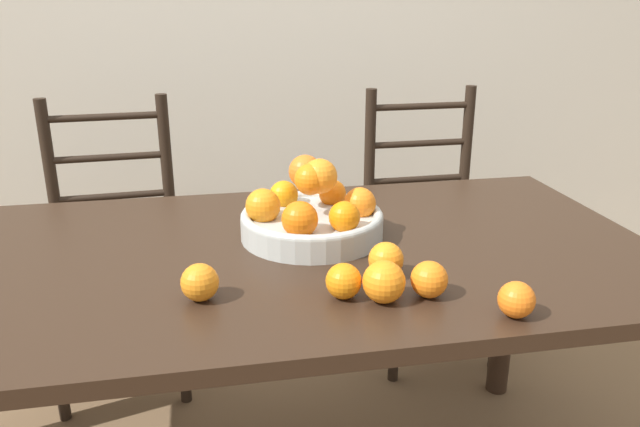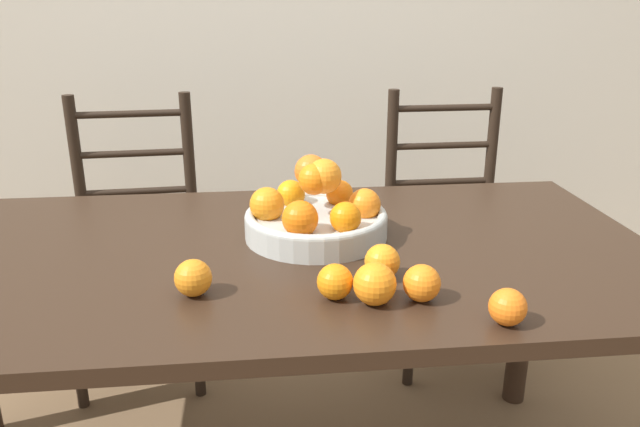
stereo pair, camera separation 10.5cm
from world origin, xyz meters
TOP-DOWN VIEW (x-y plane):
  - dining_table at (0.00, 0.00)m, footprint 1.83×0.90m
  - fruit_bowl at (0.14, 0.07)m, footprint 0.34×0.34m
  - orange_loose_0 at (0.43, -0.39)m, footprint 0.07×0.07m
  - orange_loose_1 at (0.21, -0.29)m, footprint 0.08×0.08m
  - orange_loose_2 at (0.25, -0.18)m, footprint 0.07×0.07m
  - orange_loose_3 at (-0.12, -0.21)m, footprint 0.07×0.07m
  - orange_loose_4 at (0.14, -0.26)m, footprint 0.07×0.07m
  - orange_loose_5 at (0.30, -0.28)m, footprint 0.07×0.07m
  - chair_left at (-0.41, 0.72)m, footprint 0.44×0.42m
  - chair_right at (0.69, 0.72)m, footprint 0.43×0.41m

SIDE VIEW (x-z plane):
  - chair_left at x=-0.41m, z-range -0.01..0.96m
  - chair_right at x=0.69m, z-range -0.01..0.96m
  - dining_table at x=0.00m, z-range 0.28..1.01m
  - orange_loose_0 at x=0.43m, z-range 0.73..0.80m
  - orange_loose_4 at x=0.14m, z-range 0.73..0.80m
  - orange_loose_5 at x=0.30m, z-range 0.73..0.81m
  - orange_loose_3 at x=-0.12m, z-range 0.73..0.81m
  - orange_loose_2 at x=0.25m, z-range 0.73..0.81m
  - orange_loose_1 at x=0.21m, z-range 0.73..0.81m
  - fruit_bowl at x=0.14m, z-range 0.70..0.89m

